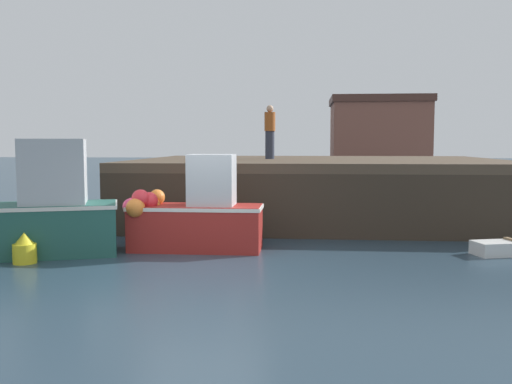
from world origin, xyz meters
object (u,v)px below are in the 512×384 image
fishing_boat_near_right (196,215)px  fishing_boat_near_left (40,212)px  dockworker (270,132)px  mooring_buoy_foreground (25,249)px

fishing_boat_near_right → fishing_boat_near_left: bearing=-164.5°
dockworker → mooring_buoy_foreground: 8.98m
fishing_boat_near_right → dockworker: size_ratio=1.81×
dockworker → mooring_buoy_foreground: size_ratio=2.76×
fishing_boat_near_left → dockworker: 8.18m
fishing_boat_near_left → fishing_boat_near_right: 3.25m
fishing_boat_near_right → mooring_buoy_foreground: 3.53m
dockworker → mooring_buoy_foreground: bearing=-120.0°
fishing_boat_near_left → fishing_boat_near_right: bearing=15.5°
fishing_boat_near_left → dockworker: dockworker is taller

